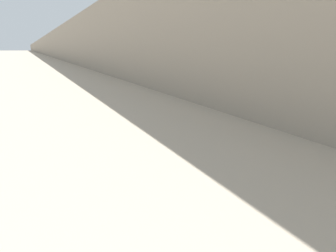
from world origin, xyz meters
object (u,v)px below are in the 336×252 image
Objects in this scene: parked_sedan_silver at (91,88)px; sign_post_near at (236,195)px; parked_sedan_gray at (75,79)px; shuttle_bus at (192,123)px; parked_sedan_blue at (83,83)px; street_tree at (122,43)px; sign_post_far at (202,173)px; parked_sedan_white at (116,104)px; parked_sedan_black at (100,94)px.

sign_post_near is at bearing 178.33° from parked_sedan_silver.
parked_sedan_silver is 12.74m from parked_sedan_gray.
shuttle_bus is 2.41× the size of parked_sedan_blue.
parked_sedan_silver is 21.44m from street_tree.
parked_sedan_silver is 5.59m from parked_sedan_blue.
parked_sedan_blue is at bearing -2.54° from sign_post_far.
parked_sedan_black is (6.41, -0.01, -0.01)m from parked_sedan_white.
parked_sedan_blue is at bearing -0.06° from shuttle_bus.
parked_sedan_gray is at bearing -0.15° from shuttle_bus.
parked_sedan_blue is (11.13, -0.04, 0.00)m from parked_sedan_black.
shuttle_bus is at bearing -175.99° from parked_sedan_white.
parked_sedan_gray is 43.26m from sign_post_near.
shuttle_bus is at bearing -149.57° from street_tree.
parked_sedan_gray is (7.15, 0.03, 0.00)m from parked_sedan_blue.
parked_sedan_gray is 41.27m from sign_post_far.
parked_sedan_black is 5.54m from parked_sedan_silver.
parked_sedan_blue is 1.06× the size of parked_sedan_gray.
street_tree reaches higher than shuttle_bus.
sign_post_far is (-3.77, 1.89, -0.89)m from shuttle_bus.
street_tree is at bearing 3.03° from sign_post_near.
sign_post_near is (-9.86, -0.52, -5.04)m from street_tree.
parked_sedan_blue is 7.15m from parked_sedan_gray.
parked_sedan_silver is at bearing -3.20° from sign_post_far.
parked_sedan_silver reaches higher than parked_sedan_black.
parked_sedan_black is 23.02m from sign_post_far.
parked_sedan_gray reaches higher than parked_sedan_black.
parked_sedan_blue is at bearing -4.44° from street_tree.
shuttle_bus is 19.24m from parked_sedan_black.
parked_sedan_white is 1.04× the size of parked_sedan_silver.
shuttle_bus reaches higher than parked_sedan_white.
street_tree is (-26.22, 2.03, 5.44)m from parked_sedan_blue.
street_tree reaches higher than sign_post_far.
parked_sedan_white is 17.53m from parked_sedan_blue.
sign_post_far reaches higher than parked_sedan_white.
parked_sedan_silver is 2.93× the size of sign_post_far.
sign_post_far is at bearing 179.59° from parked_sedan_black.
street_tree reaches higher than parked_sedan_gray.
parked_sedan_white is at bearing -12.85° from street_tree.
street_tree is at bearing 176.26° from parked_sedan_gray.
parked_sedan_black is 11.13m from parked_sedan_blue.
parked_sedan_gray is at bearing 1.80° from parked_sedan_silver.
parked_sedan_white is (12.79, 0.42, -1.23)m from shuttle_bus.
parked_sedan_white is 2.88× the size of sign_post_near.
parked_sedan_black is at bearing -3.37° from sign_post_near.
shuttle_bus reaches higher than parked_sedan_black.
parked_sedan_blue is (30.32, 0.37, -1.24)m from shuttle_bus.
sign_post_near is 1.99m from sign_post_far.
street_tree is at bearing 29.66° from shuttle_bus.
sign_post_near is at bearing 179.89° from parked_sedan_black.
parked_sedan_white reaches higher than parked_sedan_blue.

